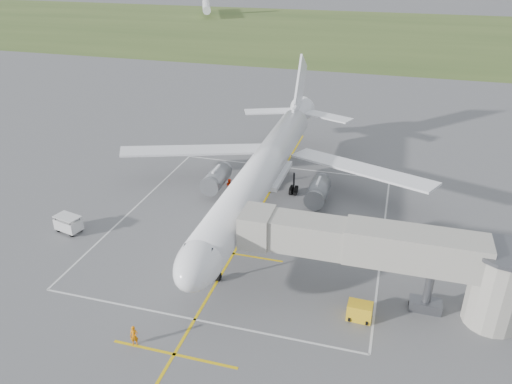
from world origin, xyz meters
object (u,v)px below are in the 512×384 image
(airliner, at_px, (263,170))
(jet_bridge, at_px, (404,258))
(gpu_unit, at_px, (360,311))
(baggage_cart, at_px, (68,224))
(ramp_worker_wing, at_px, (229,186))
(ramp_worker_nose, at_px, (134,336))

(airliner, relative_size, jet_bridge, 2.00)
(jet_bridge, bearing_deg, gpu_unit, -137.15)
(jet_bridge, bearing_deg, baggage_cart, 175.49)
(ramp_worker_wing, bearing_deg, ramp_worker_nose, 118.24)
(airliner, relative_size, ramp_worker_wing, 24.44)
(gpu_unit, bearing_deg, baggage_cart, 172.07)
(airliner, height_order, baggage_cart, airliner)
(airliner, height_order, ramp_worker_wing, airliner)
(ramp_worker_wing, bearing_deg, baggage_cart, 70.26)
(gpu_unit, height_order, ramp_worker_wing, ramp_worker_wing)
(baggage_cart, distance_m, ramp_worker_wing, 18.89)
(baggage_cart, relative_size, ramp_worker_wing, 1.56)
(gpu_unit, height_order, ramp_worker_nose, ramp_worker_nose)
(baggage_cart, distance_m, ramp_worker_nose, 19.67)
(gpu_unit, relative_size, ramp_worker_nose, 1.18)
(jet_bridge, distance_m, baggage_cart, 34.05)
(airliner, distance_m, jet_bridge, 21.22)
(jet_bridge, bearing_deg, ramp_worker_wing, 141.84)
(airliner, distance_m, gpu_unit, 21.56)
(gpu_unit, distance_m, baggage_cart, 31.30)
(airliner, height_order, ramp_worker_nose, airliner)
(gpu_unit, relative_size, ramp_worker_wing, 1.06)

